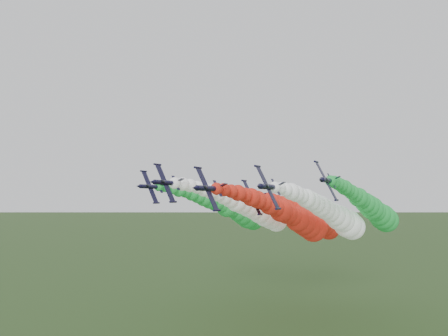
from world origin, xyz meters
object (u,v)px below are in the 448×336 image
(jet_outer_left, at_px, (232,210))
(jet_outer_right, at_px, (373,210))
(jet_inner_right, at_px, (335,216))
(jet_lead, at_px, (294,218))
(jet_trail, at_px, (312,219))
(jet_inner_left, at_px, (252,209))

(jet_outer_left, distance_m, jet_outer_right, 41.88)
(jet_inner_right, xyz_separation_m, jet_outer_right, (7.34, 12.86, 1.40))
(jet_lead, xyz_separation_m, jet_trail, (-1.55, 22.43, -1.26))
(jet_inner_right, xyz_separation_m, jet_outer_left, (-34.51, 11.44, 0.83))
(jet_lead, xyz_separation_m, jet_outer_left, (-25.19, 15.93, 1.27))
(jet_trail, bearing_deg, jet_inner_left, -120.76)
(jet_trail, bearing_deg, jet_outer_left, -164.63)
(jet_inner_left, bearing_deg, jet_outer_right, 25.29)
(jet_inner_left, relative_size, jet_outer_left, 0.99)
(jet_lead, relative_size, jet_outer_left, 1.00)
(jet_outer_right, bearing_deg, jet_inner_left, -154.71)
(jet_trail, bearing_deg, jet_lead, -86.04)
(jet_lead, bearing_deg, jet_inner_left, 165.29)
(jet_inner_right, bearing_deg, jet_trail, 121.23)
(jet_inner_left, distance_m, jet_outer_right, 32.69)
(jet_outer_right, height_order, jet_trail, jet_outer_right)
(jet_inner_left, relative_size, jet_trail, 0.99)
(jet_lead, relative_size, jet_inner_left, 1.01)
(jet_lead, bearing_deg, jet_outer_left, 147.69)
(jet_lead, relative_size, jet_inner_right, 1.00)
(jet_lead, distance_m, jet_inner_left, 13.46)
(jet_inner_left, bearing_deg, jet_trail, 59.24)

